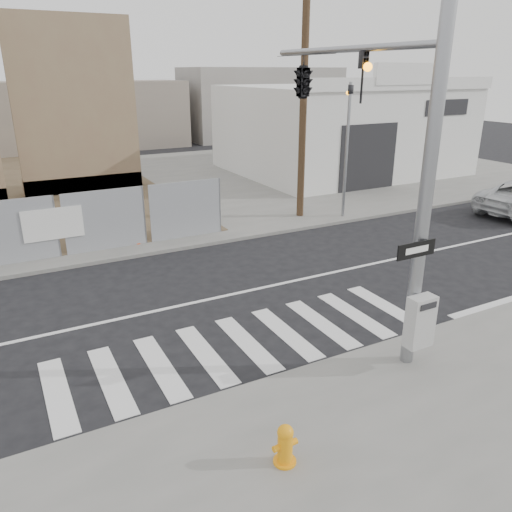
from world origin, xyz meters
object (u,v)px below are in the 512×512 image
traffic_cone_d (134,234)px  fire_hydrant (285,444)px  signal_pole (338,115)px  auto_shop (340,129)px

traffic_cone_d → fire_hydrant: bearing=-93.7°
traffic_cone_d → signal_pole: bearing=-67.7°
auto_shop → traffic_cone_d: auto_shop is taller
fire_hydrant → signal_pole: bearing=43.9°
fire_hydrant → traffic_cone_d: size_ratio=1.02×
signal_pole → auto_shop: (11.50, 15.01, -2.25)m
signal_pole → traffic_cone_d: signal_pole is taller
auto_shop → fire_hydrant: (-15.18, -19.05, -2.08)m
auto_shop → traffic_cone_d: 16.56m
signal_pole → traffic_cone_d: (-2.95, 7.20, -4.34)m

